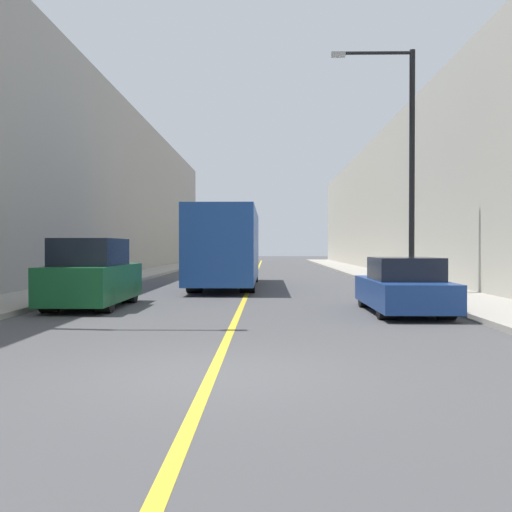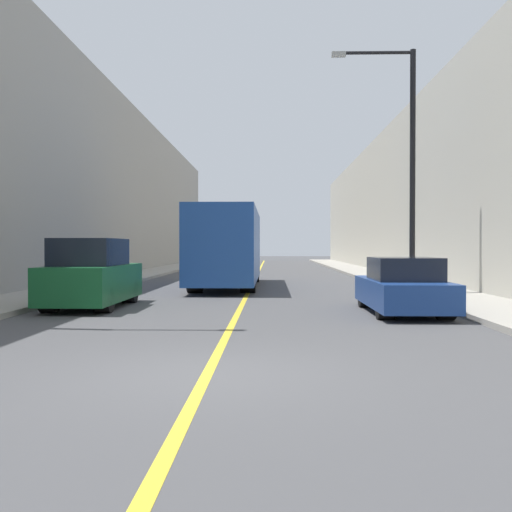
{
  "view_description": "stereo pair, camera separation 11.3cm",
  "coord_description": "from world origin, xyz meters",
  "px_view_note": "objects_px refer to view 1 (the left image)",
  "views": [
    {
      "loc": [
        0.77,
        -8.12,
        1.75
      ],
      "look_at": [
        0.4,
        10.8,
        1.45
      ],
      "focal_mm": 42.0,
      "sensor_mm": 36.0,
      "label": 1
    },
    {
      "loc": [
        0.88,
        -8.12,
        1.75
      ],
      "look_at": [
        0.4,
        10.8,
        1.45
      ],
      "focal_mm": 42.0,
      "sensor_mm": 36.0,
      "label": 2
    }
  ],
  "objects_px": {
    "bus": "(227,246)",
    "parked_suv_left": "(92,276)",
    "street_lamp_right": "(405,154)",
    "car_right_near": "(403,288)"
  },
  "relations": [
    {
      "from": "bus",
      "to": "street_lamp_right",
      "type": "xyz_separation_m",
      "value": [
        6.64,
        -4.6,
        3.25
      ]
    },
    {
      "from": "bus",
      "to": "car_right_near",
      "type": "height_order",
      "value": "bus"
    },
    {
      "from": "bus",
      "to": "street_lamp_right",
      "type": "relative_size",
      "value": 1.27
    },
    {
      "from": "bus",
      "to": "parked_suv_left",
      "type": "distance_m",
      "value": 9.58
    },
    {
      "from": "parked_suv_left",
      "to": "bus",
      "type": "bearing_deg",
      "value": 70.04
    },
    {
      "from": "bus",
      "to": "parked_suv_left",
      "type": "bearing_deg",
      "value": -109.96
    },
    {
      "from": "parked_suv_left",
      "to": "car_right_near",
      "type": "distance_m",
      "value": 8.68
    },
    {
      "from": "parked_suv_left",
      "to": "car_right_near",
      "type": "height_order",
      "value": "parked_suv_left"
    },
    {
      "from": "street_lamp_right",
      "to": "car_right_near",
      "type": "bearing_deg",
      "value": -103.12
    },
    {
      "from": "bus",
      "to": "parked_suv_left",
      "type": "height_order",
      "value": "bus"
    }
  ]
}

